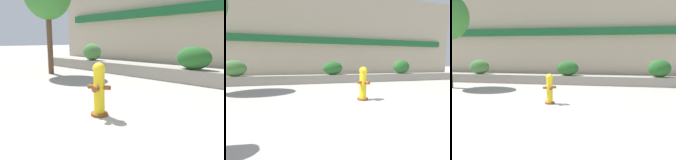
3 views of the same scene
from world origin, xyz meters
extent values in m
plane|color=#9E9991|center=(0.00, 0.00, 0.00)|extent=(120.00, 120.00, 0.00)
cube|color=tan|center=(0.00, 12.00, 4.00)|extent=(30.00, 1.00, 8.00)
cube|color=#195B2D|center=(0.00, 11.32, 3.36)|extent=(27.00, 0.36, 0.56)
cube|color=gray|center=(0.00, 6.00, 0.25)|extent=(18.00, 0.70, 0.50)
ellipsoid|color=#427538|center=(-5.43, 6.00, 0.92)|extent=(1.23, 0.57, 0.85)
ellipsoid|color=#235B23|center=(-0.09, 6.00, 0.90)|extent=(1.23, 0.67, 0.80)
ellipsoid|color=#235B23|center=(4.78, 6.00, 0.96)|extent=(1.17, 0.70, 0.92)
cylinder|color=brown|center=(-0.05, 1.41, 0.03)|extent=(0.47, 0.47, 0.06)
cylinder|color=gold|center=(-0.05, 1.41, 0.48)|extent=(0.29, 0.29, 0.85)
sphere|color=gold|center=(-0.05, 1.41, 0.95)|extent=(0.25, 0.25, 0.25)
cylinder|color=brown|center=(0.02, 1.25, 0.59)|extent=(0.16, 0.17, 0.11)
cylinder|color=brown|center=(-0.21, 1.34, 0.59)|extent=(0.15, 0.14, 0.09)
cylinder|color=brown|center=(0.10, 1.49, 0.59)|extent=(0.15, 0.14, 0.09)
camera|label=1|loc=(3.06, -1.51, 1.51)|focal=35.00mm
camera|label=2|loc=(-1.99, -3.04, 1.18)|focal=24.00mm
camera|label=3|loc=(1.72, -6.06, 1.90)|focal=35.00mm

